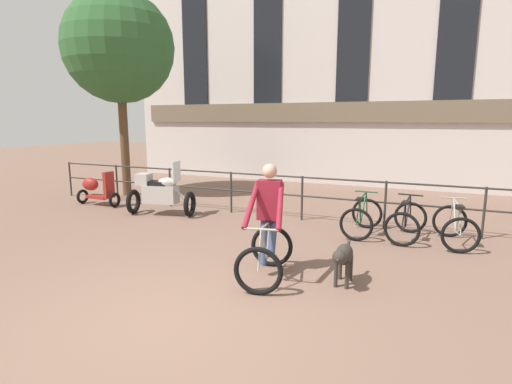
# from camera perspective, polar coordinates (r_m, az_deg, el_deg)

# --- Properties ---
(ground_plane) EXTENTS (60.00, 60.00, 0.00)m
(ground_plane) POSITION_cam_1_polar(r_m,az_deg,el_deg) (5.13, -12.15, -17.14)
(ground_plane) COLOR #7A5B4C
(canal_railing) EXTENTS (15.05, 0.05, 1.05)m
(canal_railing) POSITION_cam_1_polar(r_m,az_deg,el_deg) (9.40, 6.61, 0.22)
(canal_railing) COLOR #2D2B28
(canal_railing) RESTS_ON ground_plane
(building_facade) EXTENTS (18.00, 0.72, 8.96)m
(building_facade) POSITION_cam_1_polar(r_m,az_deg,el_deg) (15.04, 13.91, 18.12)
(building_facade) COLOR beige
(building_facade) RESTS_ON ground_plane
(cyclist_with_bike) EXTENTS (0.91, 1.29, 1.70)m
(cyclist_with_bike) POSITION_cam_1_polar(r_m,az_deg,el_deg) (5.97, 1.63, -5.07)
(cyclist_with_bike) COLOR black
(cyclist_with_bike) RESTS_ON ground_plane
(dog) EXTENTS (0.25, 0.87, 0.62)m
(dog) POSITION_cam_1_polar(r_m,az_deg,el_deg) (5.85, 12.36, -8.99)
(dog) COLOR #332D28
(dog) RESTS_ON ground_plane
(parked_motorcycle) EXTENTS (1.72, 0.95, 1.35)m
(parked_motorcycle) POSITION_cam_1_polar(r_m,az_deg,el_deg) (10.13, -13.53, -0.11)
(parked_motorcycle) COLOR black
(parked_motorcycle) RESTS_ON ground_plane
(parked_bicycle_near_lamp) EXTENTS (0.71, 1.14, 0.86)m
(parked_bicycle_near_lamp) POSITION_cam_1_polar(r_m,az_deg,el_deg) (8.52, 14.88, -3.53)
(parked_bicycle_near_lamp) COLOR black
(parked_bicycle_near_lamp) RESTS_ON ground_plane
(parked_bicycle_mid_left) EXTENTS (0.75, 1.16, 0.86)m
(parked_bicycle_mid_left) POSITION_cam_1_polar(r_m,az_deg,el_deg) (8.43, 20.68, -3.99)
(parked_bicycle_mid_left) COLOR black
(parked_bicycle_mid_left) RESTS_ON ground_plane
(parked_bicycle_mid_right) EXTENTS (0.81, 1.19, 0.86)m
(parked_bicycle_mid_right) POSITION_cam_1_polar(r_m,az_deg,el_deg) (8.44, 26.55, -4.42)
(parked_bicycle_mid_right) COLOR black
(parked_bicycle_mid_right) RESTS_ON ground_plane
(parked_scooter) EXTENTS (1.29, 0.42, 0.96)m
(parked_scooter) POSITION_cam_1_polar(r_m,az_deg,el_deg) (11.86, -21.82, 0.43)
(parked_scooter) COLOR black
(parked_scooter) RESTS_ON ground_plane
(tree_canalside_left) EXTENTS (3.26, 3.26, 6.08)m
(tree_canalside_left) POSITION_cam_1_polar(r_m,az_deg,el_deg) (13.19, -18.99, 18.89)
(tree_canalside_left) COLOR brown
(tree_canalside_left) RESTS_ON ground_plane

